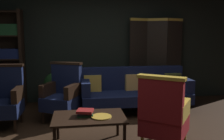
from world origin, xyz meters
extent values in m
cube|color=black|center=(0.00, 2.45, 1.40)|extent=(7.20, 0.10, 2.80)
cube|color=black|center=(0.82, 2.22, 0.95)|extent=(0.45, 0.17, 1.90)
cube|color=gold|center=(0.82, 2.22, 1.87)|extent=(0.45, 0.18, 0.06)
cube|color=black|center=(1.24, 2.19, 0.95)|extent=(0.42, 0.24, 1.90)
cube|color=gold|center=(1.24, 2.19, 1.87)|extent=(0.43, 0.25, 0.06)
cube|color=black|center=(1.65, 2.18, 0.95)|extent=(0.43, 0.21, 1.90)
cube|color=gold|center=(1.65, 2.18, 1.87)|extent=(0.44, 0.22, 0.06)
cube|color=black|center=(-1.73, 2.18, 1.02)|extent=(0.06, 0.32, 2.05)
cube|color=black|center=(-2.15, 2.33, 1.02)|extent=(0.90, 0.02, 2.05)
cube|color=black|center=(-2.15, 2.18, 0.06)|extent=(0.86, 0.30, 0.02)
cube|color=black|center=(-2.15, 2.18, 0.54)|extent=(0.86, 0.30, 0.02)
cube|color=maroon|center=(-2.15, 2.16, 0.64)|extent=(0.78, 0.22, 0.17)
cube|color=black|center=(-2.15, 2.18, 1.02)|extent=(0.86, 0.30, 0.02)
cube|color=navy|center=(-2.15, 2.16, 1.14)|extent=(0.78, 0.22, 0.20)
cube|color=black|center=(-2.15, 2.18, 1.51)|extent=(0.86, 0.30, 0.02)
cylinder|color=black|center=(-0.40, 1.05, 0.11)|extent=(0.07, 0.07, 0.22)
cylinder|color=black|center=(1.50, 1.05, 0.11)|extent=(0.07, 0.07, 0.22)
cylinder|color=black|center=(-0.40, 1.65, 0.11)|extent=(0.07, 0.07, 0.22)
cylinder|color=black|center=(1.50, 1.65, 0.11)|extent=(0.07, 0.07, 0.22)
cube|color=#111938|center=(0.55, 1.35, 0.32)|extent=(2.10, 0.76, 0.20)
cube|color=#111938|center=(0.55, 1.66, 0.65)|extent=(2.10, 0.18, 0.46)
cube|color=#111938|center=(-0.43, 1.35, 0.55)|extent=(0.16, 0.68, 0.26)
cube|color=#111938|center=(1.53, 1.35, 0.55)|extent=(0.16, 0.68, 0.26)
cube|color=#B79338|center=(-0.28, 1.55, 0.57)|extent=(0.34, 0.14, 0.35)
cube|color=tan|center=(0.55, 1.55, 0.57)|extent=(0.35, 0.17, 0.35)
cube|color=#4C5123|center=(1.38, 1.55, 0.57)|extent=(0.34, 0.15, 0.35)
cylinder|color=black|center=(0.02, -0.22, 0.20)|extent=(0.04, 0.04, 0.39)
cylinder|color=black|center=(-0.88, 0.32, 0.20)|extent=(0.04, 0.04, 0.39)
cylinder|color=black|center=(0.02, 0.32, 0.20)|extent=(0.04, 0.04, 0.39)
cube|color=black|center=(-0.43, 0.05, 0.41)|extent=(1.00, 0.64, 0.03)
cylinder|color=gold|center=(0.90, -0.14, 0.11)|extent=(0.04, 0.04, 0.22)
cylinder|color=gold|center=(0.52, 0.13, 0.11)|extent=(0.04, 0.04, 0.22)
cube|color=maroon|center=(0.57, -0.19, 0.34)|extent=(0.78, 0.78, 0.24)
cube|color=maroon|center=(0.44, -0.38, 0.73)|extent=(0.53, 0.42, 0.54)
cube|color=gold|center=(0.44, -0.38, 1.02)|extent=(0.56, 0.45, 0.04)
cube|color=gold|center=(0.77, -0.33, 0.57)|extent=(0.36, 0.46, 0.22)
cube|color=gold|center=(0.38, -0.05, 0.57)|extent=(0.36, 0.46, 0.22)
cylinder|color=black|center=(-1.57, 0.66, 0.11)|extent=(0.04, 0.04, 0.22)
cylinder|color=black|center=(-1.56, 1.12, 0.11)|extent=(0.04, 0.04, 0.22)
cube|color=#111938|center=(-1.80, 0.90, 0.34)|extent=(0.57, 0.57, 0.24)
cube|color=#111938|center=(-1.79, 1.13, 0.73)|extent=(0.56, 0.13, 0.54)
cube|color=black|center=(-1.79, 1.13, 1.02)|extent=(0.60, 0.14, 0.04)
cube|color=black|center=(-1.56, 0.89, 0.57)|extent=(0.10, 0.50, 0.22)
cylinder|color=black|center=(-1.18, 0.99, 0.11)|extent=(0.04, 0.04, 0.22)
cylinder|color=black|center=(-0.77, 0.79, 0.11)|extent=(0.04, 0.04, 0.22)
cylinder|color=black|center=(-0.98, 1.40, 0.11)|extent=(0.04, 0.04, 0.22)
cylinder|color=black|center=(-0.57, 1.20, 0.11)|extent=(0.04, 0.04, 0.22)
cube|color=#111938|center=(-0.88, 1.10, 0.34)|extent=(0.75, 0.75, 0.24)
cube|color=#111938|center=(-0.78, 1.30, 0.73)|extent=(0.56, 0.35, 0.54)
cube|color=black|center=(-0.78, 1.30, 1.02)|extent=(0.60, 0.38, 0.04)
cube|color=black|center=(-1.09, 1.20, 0.57)|extent=(0.30, 0.49, 0.22)
cube|color=black|center=(-0.66, 0.99, 0.57)|extent=(0.30, 0.49, 0.22)
cylinder|color=brown|center=(-1.05, 1.92, 0.14)|extent=(0.28, 0.28, 0.28)
ellipsoid|color=#193D19|center=(-1.05, 1.92, 0.49)|extent=(0.46, 0.46, 0.53)
cube|color=#1E4C28|center=(-0.48, 0.07, 0.43)|extent=(0.22, 0.16, 0.03)
cube|color=black|center=(-0.48, 0.07, 0.46)|extent=(0.21, 0.19, 0.02)
cube|color=maroon|center=(-0.48, 0.07, 0.49)|extent=(0.25, 0.23, 0.04)
cylinder|color=gold|center=(-0.26, -0.01, 0.43)|extent=(0.28, 0.28, 0.02)
camera|label=1|loc=(-0.58, -3.22, 1.55)|focal=39.29mm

